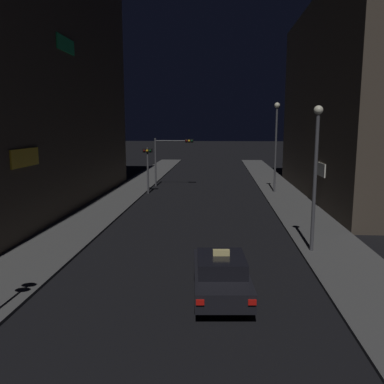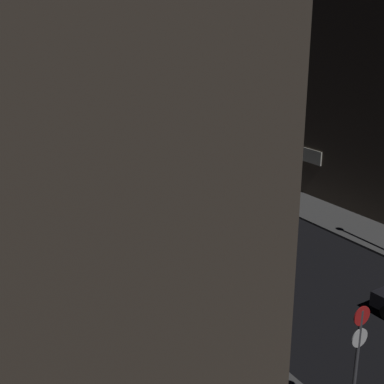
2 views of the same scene
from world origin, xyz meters
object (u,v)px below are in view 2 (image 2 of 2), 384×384
at_px(street_lamp_far_block, 228,111).
at_px(sign_pole_left, 356,363).
at_px(traffic_light_left_kerb, 89,161).
at_px(traffic_light_overhead, 88,138).

bearing_deg(street_lamp_far_block, sign_pole_left, -115.88).
xyz_separation_m(traffic_light_left_kerb, sign_pole_left, (-0.78, -23.02, -0.22)).
bearing_deg(traffic_light_left_kerb, street_lamp_far_block, 4.45).
relative_size(traffic_light_overhead, street_lamp_far_block, 0.61).
height_order(traffic_light_left_kerb, sign_pole_left, sign_pole_left).
bearing_deg(traffic_light_left_kerb, sign_pole_left, -91.94).
relative_size(traffic_light_left_kerb, sign_pole_left, 0.95).
height_order(traffic_light_left_kerb, street_lamp_far_block, street_lamp_far_block).
bearing_deg(sign_pole_left, traffic_light_left_kerb, 88.06).
xyz_separation_m(traffic_light_overhead, street_lamp_far_block, (9.33, -3.35, 1.65)).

